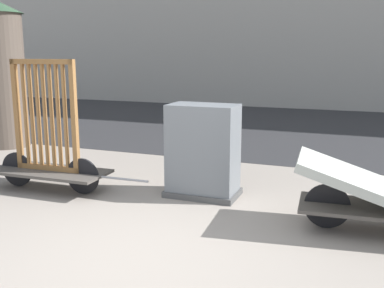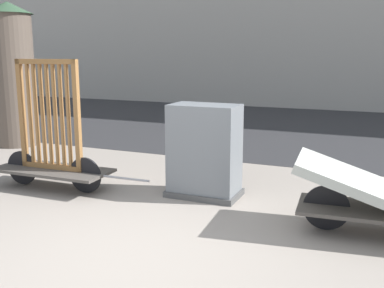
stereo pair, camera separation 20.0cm
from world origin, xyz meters
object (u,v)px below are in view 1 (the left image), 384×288
object	(u,v)px
bike_cart_with_bedframe	(48,150)
advertising_column	(3,74)
utility_cabinet	(203,154)
bike_cart_with_mattress	(383,196)

from	to	relation	value
bike_cart_with_bedframe	advertising_column	world-z (taller)	advertising_column
bike_cart_with_bedframe	advertising_column	bearing A→B (deg)	140.49
bike_cart_with_bedframe	utility_cabinet	size ratio (longest dim) A/B	1.93
bike_cart_with_bedframe	advertising_column	size ratio (longest dim) A/B	0.82
bike_cart_with_bedframe	bike_cart_with_mattress	world-z (taller)	bike_cart_with_bedframe
bike_cart_with_mattress	bike_cart_with_bedframe	bearing A→B (deg)	175.46
advertising_column	bike_cart_with_bedframe	bearing A→B (deg)	-38.00
utility_cabinet	bike_cart_with_bedframe	bearing A→B (deg)	-165.69
bike_cart_with_mattress	utility_cabinet	size ratio (longest dim) A/B	1.99
bike_cart_with_mattress	advertising_column	size ratio (longest dim) A/B	0.85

